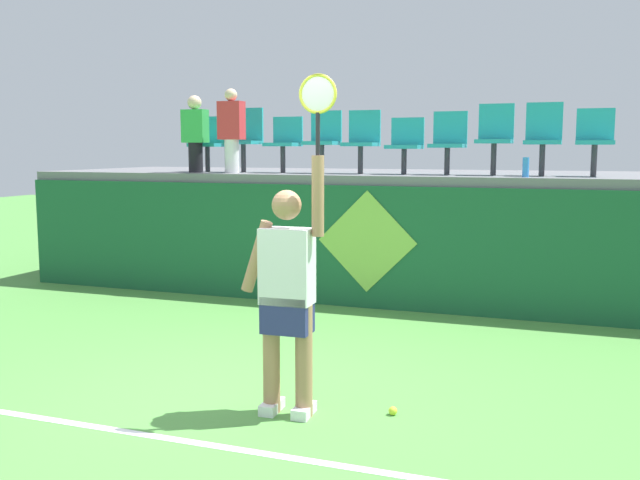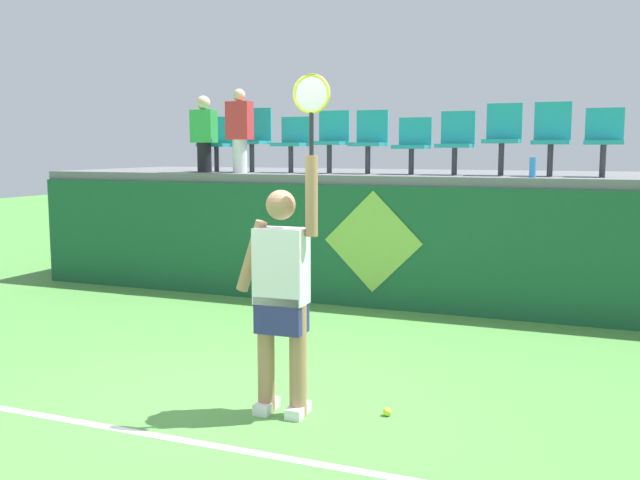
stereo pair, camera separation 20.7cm
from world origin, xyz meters
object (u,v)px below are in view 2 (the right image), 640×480
stadium_chair_4 (370,138)px  stadium_chair_7 (503,135)px  water_bottle (533,167)px  stadium_chair_6 (456,140)px  stadium_chair_1 (254,136)px  tennis_ball (387,412)px  stadium_chair_0 (219,141)px  stadium_chair_3 (331,138)px  stadium_chair_8 (552,135)px  spectator_0 (240,130)px  stadium_chair_9 (604,137)px  tennis_player (282,290)px  stadium_chair_2 (293,141)px  stadium_chair_5 (413,142)px  spectator_1 (204,133)px

stadium_chair_4 → stadium_chair_7: size_ratio=0.94×
water_bottle → stadium_chair_6: stadium_chair_6 is taller
stadium_chair_1 → stadium_chair_7: 3.49m
tennis_ball → stadium_chair_1: stadium_chair_1 is taller
stadium_chair_0 → stadium_chair_3: size_ratio=0.94×
stadium_chair_4 → stadium_chair_8: 2.33m
stadium_chair_3 → stadium_chair_0: bearing=-179.9°
stadium_chair_3 → spectator_0: spectator_0 is taller
water_bottle → stadium_chair_4: 2.28m
stadium_chair_1 → stadium_chair_8: (4.07, 0.00, -0.01)m
stadium_chair_1 → stadium_chair_9: (4.67, -0.01, -0.04)m
stadium_chair_6 → water_bottle: bearing=-29.4°
tennis_player → tennis_ball: tennis_player is taller
tennis_player → stadium_chair_2: (-1.91, 4.51, 1.15)m
stadium_chair_8 → stadium_chair_1: bearing=-180.0°
stadium_chair_1 → stadium_chair_5: stadium_chair_1 is taller
tennis_player → stadium_chair_0: 5.60m
tennis_ball → stadium_chair_5: size_ratio=0.09×
stadium_chair_4 → stadium_chair_6: 1.16m
spectator_0 → water_bottle: bearing=-1.9°
spectator_0 → spectator_1: spectator_0 is taller
stadium_chair_2 → stadium_chair_7: (2.88, 0.01, 0.06)m
spectator_0 → stadium_chair_7: bearing=7.2°
stadium_chair_9 → spectator_0: spectator_0 is taller
tennis_player → stadium_chair_8: (1.55, 4.52, 1.20)m
stadium_chair_3 → stadium_chair_9: 3.48m
stadium_chair_2 → spectator_0: size_ratio=0.68×
stadium_chair_5 → tennis_ball: bearing=-77.6°
water_bottle → stadium_chair_0: bearing=172.8°
tennis_ball → water_bottle: bearing=80.2°
stadium_chair_0 → stadium_chair_2: size_ratio=1.03×
stadium_chair_2 → spectator_0: bearing=-144.8°
stadium_chair_9 → water_bottle: bearing=-143.1°
water_bottle → stadium_chair_9: stadium_chair_9 is taller
stadium_chair_0 → stadium_chair_8: 4.65m
stadium_chair_9 → stadium_chair_7: bearing=179.7°
stadium_chair_5 → stadium_chair_9: size_ratio=0.91×
stadium_chair_2 → stadium_chair_7: size_ratio=0.87×
stadium_chair_4 → stadium_chair_9: stadium_chair_4 is taller
water_bottle → spectator_0: bearing=178.1°
stadium_chair_2 → stadium_chair_9: bearing=0.0°
tennis_player → water_bottle: bearing=70.6°
tennis_player → spectator_1: 5.29m
water_bottle → stadium_chair_6: size_ratio=0.29×
water_bottle → stadium_chair_6: 1.21m
stadium_chair_1 → stadium_chair_4: bearing=-0.1°
water_bottle → stadium_chair_0: (-4.49, 0.57, 0.33)m
spectator_1 → stadium_chair_7: bearing=5.9°
water_bottle → stadium_chair_3: bearing=168.2°
stadium_chair_8 → spectator_0: bearing=-173.8°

